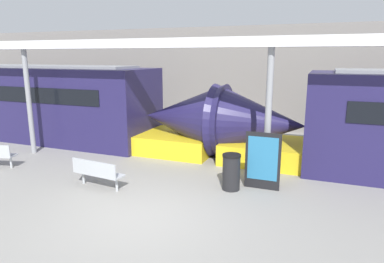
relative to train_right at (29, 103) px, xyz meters
The scene contains 9 objects.
ground_plane 10.41m from the train_right, 31.60° to the right, with size 60.00×60.00×0.00m, color gray.
station_wall 10.15m from the train_right, 29.69° to the left, with size 56.00×0.20×5.00m, color gray.
train_right is the anchor object (origin of this frame).
bench_near 8.09m from the train_right, 32.35° to the right, with size 1.55×0.60×0.82m.
trash_bin 10.73m from the train_right, 16.43° to the right, with size 0.50×0.50×1.00m.
poster_board 11.36m from the train_right, 13.57° to the right, with size 0.96×0.07×1.59m.
support_column_near 11.26m from the train_right, 11.23° to the right, with size 0.18×0.18×3.83m, color gray.
support_column_far 3.22m from the train_right, 43.35° to the right, with size 0.18×0.18×3.83m, color gray.
canopy_beam 11.52m from the train_right, 11.23° to the right, with size 28.00×0.60×0.28m, color silver.
Camera 1 is at (3.69, -6.27, 3.61)m, focal length 32.00 mm.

